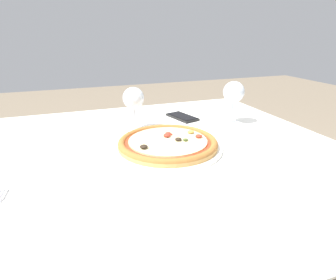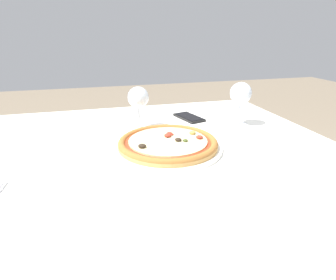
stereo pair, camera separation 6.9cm
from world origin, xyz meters
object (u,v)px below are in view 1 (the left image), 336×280
at_px(dining_table, 158,173).
at_px(pizza_plate, 168,144).
at_px(cell_phone, 182,117).
at_px(wine_glass_far_left, 234,93).
at_px(wine_glass_far_right, 133,99).

relative_size(dining_table, pizza_plate, 3.49).
bearing_deg(cell_phone, wine_glass_far_left, -38.55).
height_order(wine_glass_far_left, wine_glass_far_right, wine_glass_far_left).
distance_m(dining_table, cell_phone, 0.36).
relative_size(dining_table, wine_glass_far_right, 7.46).
xyz_separation_m(dining_table, cell_phone, (0.20, 0.29, 0.09)).
relative_size(wine_glass_far_right, cell_phone, 1.01).
height_order(dining_table, cell_phone, cell_phone).
bearing_deg(pizza_plate, wine_glass_far_left, 26.31).
relative_size(pizza_plate, wine_glass_far_left, 2.03).
bearing_deg(pizza_plate, dining_table, 177.91).
bearing_deg(pizza_plate, wine_glass_far_right, 103.79).
bearing_deg(cell_phone, pizza_plate, -120.22).
relative_size(pizza_plate, cell_phone, 2.15).
bearing_deg(wine_glass_far_left, dining_table, -156.09).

